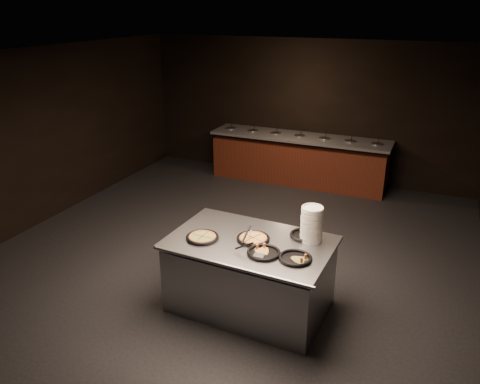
{
  "coord_description": "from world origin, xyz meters",
  "views": [
    {
      "loc": [
        2.57,
        -5.49,
        3.52
      ],
      "look_at": [
        0.08,
        0.3,
        0.98
      ],
      "focal_mm": 35.0,
      "sensor_mm": 36.0,
      "label": 1
    }
  ],
  "objects_px": {
    "plate_stack": "(312,224)",
    "pan_veggie_whole": "(202,237)",
    "pan_cheese_whole": "(253,238)",
    "serving_counter": "(250,276)"
  },
  "relations": [
    {
      "from": "pan_cheese_whole",
      "to": "plate_stack",
      "type": "bearing_deg",
      "value": 21.87
    },
    {
      "from": "plate_stack",
      "to": "pan_veggie_whole",
      "type": "relative_size",
      "value": 1.09
    },
    {
      "from": "plate_stack",
      "to": "pan_veggie_whole",
      "type": "distance_m",
      "value": 1.3
    },
    {
      "from": "serving_counter",
      "to": "plate_stack",
      "type": "distance_m",
      "value": 1.0
    },
    {
      "from": "pan_veggie_whole",
      "to": "pan_cheese_whole",
      "type": "height_order",
      "value": "same"
    },
    {
      "from": "plate_stack",
      "to": "pan_cheese_whole",
      "type": "height_order",
      "value": "plate_stack"
    },
    {
      "from": "plate_stack",
      "to": "pan_veggie_whole",
      "type": "height_order",
      "value": "plate_stack"
    },
    {
      "from": "serving_counter",
      "to": "pan_veggie_whole",
      "type": "xyz_separation_m",
      "value": [
        -0.55,
        -0.17,
        0.5
      ]
    },
    {
      "from": "pan_veggie_whole",
      "to": "pan_cheese_whole",
      "type": "xyz_separation_m",
      "value": [
        0.57,
        0.21,
        0.0
      ]
    },
    {
      "from": "pan_veggie_whole",
      "to": "plate_stack",
      "type": "bearing_deg",
      "value": 21.09
    }
  ]
}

